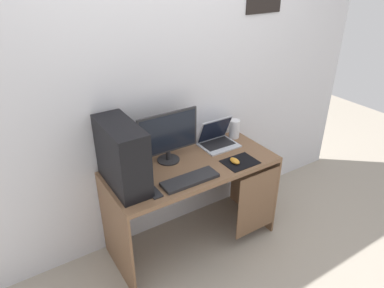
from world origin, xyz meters
TOP-DOWN VIEW (x-y plane):
  - ground_plane at (0.00, 0.00)m, footprint 8.00×8.00m
  - wall_back at (0.00, 0.33)m, footprint 4.00×0.05m
  - desk at (0.02, -0.01)m, footprint 1.32×0.59m
  - pc_tower at (-0.53, 0.03)m, footprint 0.21×0.50m
  - monitor at (-0.12, 0.15)m, footprint 0.49×0.17m
  - laptop at (0.35, 0.16)m, footprint 0.30×0.24m
  - speaker at (0.56, 0.20)m, footprint 0.09×0.09m
  - keyboard at (-0.13, -0.18)m, footprint 0.42×0.14m
  - mousepad at (0.33, -0.17)m, footprint 0.26×0.20m
  - mouse_left at (0.29, -0.16)m, footprint 0.06×0.10m
  - cell_phone at (-0.41, -0.17)m, footprint 0.07×0.13m

SIDE VIEW (x-z plane):
  - ground_plane at x=0.00m, z-range 0.00..0.00m
  - desk at x=0.02m, z-range 0.22..0.97m
  - mousepad at x=0.33m, z-range 0.75..0.76m
  - cell_phone at x=-0.41m, z-range 0.75..0.76m
  - keyboard at x=-0.13m, z-range 0.75..0.78m
  - mouse_left at x=0.29m, z-range 0.76..0.79m
  - laptop at x=0.35m, z-range 0.68..0.91m
  - speaker at x=0.56m, z-range 0.75..0.91m
  - monitor at x=-0.12m, z-range 0.76..1.17m
  - pc_tower at x=-0.53m, z-range 0.75..1.21m
  - wall_back at x=0.00m, z-range 0.00..2.60m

